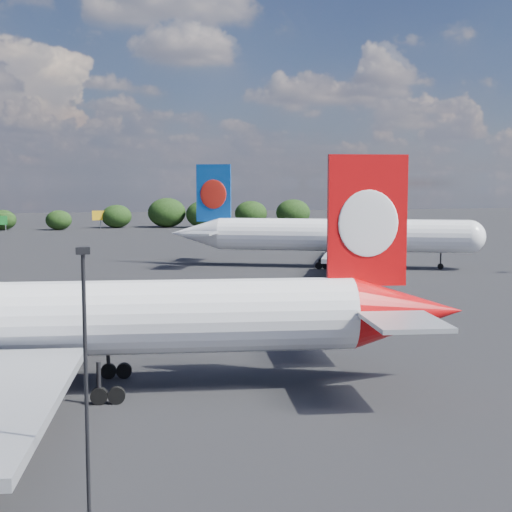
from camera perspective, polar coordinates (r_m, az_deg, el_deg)
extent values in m
plane|color=black|center=(105.20, -15.46, -2.00)|extent=(500.00, 500.00, 0.00)
cylinder|color=white|center=(49.15, -14.50, -4.85)|extent=(38.35, 10.95, 5.00)
cone|color=#C1090C|center=(51.13, 12.04, -4.38)|extent=(8.70, 6.21, 5.00)
cube|color=#C1090C|center=(49.54, 8.89, 2.82)|extent=(5.52, 1.36, 9.01)
ellipsoid|color=white|center=(49.26, 8.97, 2.59)|extent=(4.18, 0.86, 4.60)
ellipsoid|color=white|center=(49.84, 8.79, 2.63)|extent=(4.18, 0.86, 4.60)
cube|color=#9B9DA3|center=(45.30, 11.80, -5.18)|extent=(5.40, 6.64, 0.30)
cube|color=#9B9DA3|center=(55.71, 8.32, -3.06)|extent=(5.40, 6.64, 0.30)
cube|color=#9B9DA3|center=(62.40, -14.55, -4.09)|extent=(9.59, 20.80, 0.55)
cylinder|color=#C1090C|center=(58.14, -17.21, -6.20)|extent=(5.37, 3.46, 2.70)
cube|color=#9B9DA3|center=(58.00, -17.23, -5.52)|extent=(2.22, 0.64, 1.20)
cylinder|color=black|center=(46.78, -12.47, -9.75)|extent=(0.32, 0.32, 2.50)
cylinder|color=black|center=(47.04, -12.44, -10.87)|extent=(1.16, 0.62, 1.10)
cylinder|color=black|center=(46.93, -11.08, -10.88)|extent=(1.16, 0.62, 1.10)
cylinder|color=black|center=(52.56, -11.74, -8.00)|extent=(0.32, 0.32, 2.50)
cylinder|color=black|center=(52.79, -11.72, -9.00)|extent=(1.16, 0.62, 1.10)
cylinder|color=black|center=(52.69, -10.51, -9.01)|extent=(1.16, 0.62, 1.10)
cylinder|color=white|center=(119.01, 6.80, 1.67)|extent=(39.51, 22.13, 5.40)
sphere|color=white|center=(119.78, 16.66, 1.50)|extent=(7.17, 7.17, 5.40)
cone|color=white|center=(122.76, -4.86, 1.82)|extent=(10.11, 8.53, 5.40)
cube|color=#0D4497|center=(121.70, -3.41, 5.05)|extent=(5.62, 2.98, 9.72)
ellipsoid|color=red|center=(121.39, -3.44, 4.96)|extent=(4.21, 2.10, 4.97)
ellipsoid|color=red|center=(122.02, -3.37, 4.96)|extent=(4.21, 2.10, 4.97)
cube|color=#9B9DA3|center=(116.45, -4.56, 1.82)|extent=(7.13, 7.92, 0.32)
cube|color=#9B9DA3|center=(127.98, -3.26, 2.19)|extent=(7.13, 7.92, 0.32)
cube|color=#9B9DA3|center=(105.09, 7.59, 0.17)|extent=(15.44, 22.55, 0.59)
cube|color=#9B9DA3|center=(133.05, 8.02, 1.35)|extent=(15.44, 22.55, 0.59)
cylinder|color=#9B9DA3|center=(110.55, 8.80, -0.30)|extent=(6.12, 4.91, 2.92)
cube|color=#9B9DA3|center=(110.47, 8.80, 0.09)|extent=(2.29, 1.29, 1.30)
cylinder|color=#9B9DA3|center=(127.74, 8.91, 0.52)|extent=(6.12, 4.91, 2.92)
cube|color=#9B9DA3|center=(127.68, 8.92, 0.85)|extent=(2.29, 1.29, 1.30)
cylinder|color=black|center=(116.25, 5.64, -0.28)|extent=(0.40, 0.40, 2.70)
cylinder|color=black|center=(116.37, 5.63, -0.79)|extent=(1.28, 0.94, 1.19)
cylinder|color=black|center=(116.45, 5.05, -0.77)|extent=(1.28, 0.94, 1.19)
cylinder|color=black|center=(122.68, 5.85, 0.04)|extent=(0.40, 0.40, 2.70)
cylinder|color=black|center=(122.79, 5.84, -0.44)|extent=(1.28, 0.94, 1.19)
cylinder|color=black|center=(122.87, 5.29, -0.43)|extent=(1.28, 0.94, 1.19)
cylinder|color=black|center=(119.66, 14.55, -0.29)|extent=(0.34, 0.34, 2.70)
cylinder|color=black|center=(119.77, 14.54, -0.81)|extent=(1.04, 0.75, 0.97)
cylinder|color=black|center=(29.33, -13.42, -10.86)|extent=(0.16, 0.16, 11.23)
cube|color=black|center=(28.24, -13.69, 0.42)|extent=(0.55, 0.30, 0.28)
cylinder|color=#969A9E|center=(221.25, -19.38, 2.15)|extent=(0.20, 0.20, 2.00)
cube|color=yellow|center=(226.77, -12.35, 3.19)|extent=(5.00, 0.30, 3.00)
cylinder|color=#969A9E|center=(226.91, -12.33, 2.49)|extent=(0.30, 0.30, 2.50)
ellipsoid|color=black|center=(225.92, -19.61, 2.73)|extent=(7.91, 6.69, 6.08)
ellipsoid|color=black|center=(221.70, -15.50, 2.78)|extent=(7.71, 6.52, 5.93)
ellipsoid|color=black|center=(228.18, -11.09, 3.13)|extent=(9.42, 7.97, 7.25)
ellipsoid|color=black|center=(228.49, -7.14, 3.46)|extent=(12.13, 10.26, 9.33)
ellipsoid|color=black|center=(225.46, -4.25, 3.35)|extent=(11.02, 9.33, 8.48)
ellipsoid|color=black|center=(233.62, -0.41, 3.43)|extent=(10.72, 9.07, 8.25)
ellipsoid|color=black|center=(234.28, 2.99, 3.49)|extent=(11.37, 9.62, 8.74)
ellipsoid|color=black|center=(241.89, 7.25, 3.33)|extent=(9.26, 7.83, 7.12)
ellipsoid|color=black|center=(249.26, 10.09, 3.47)|extent=(10.56, 8.93, 8.12)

